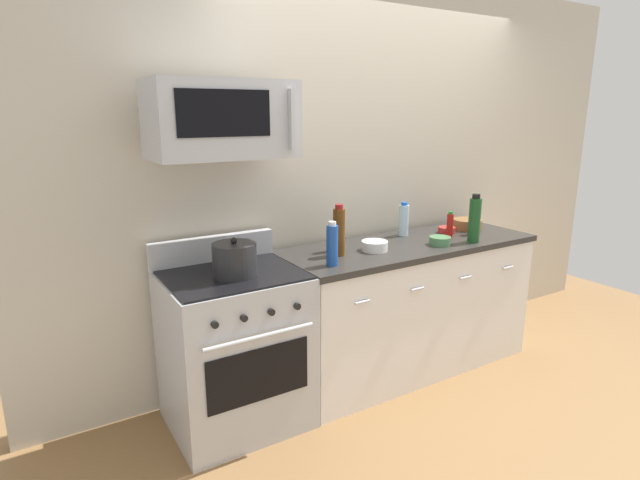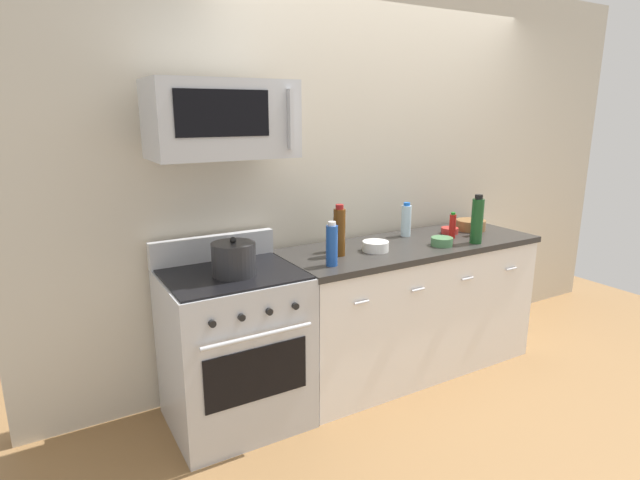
% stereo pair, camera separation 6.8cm
% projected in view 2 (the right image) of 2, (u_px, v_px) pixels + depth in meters
% --- Properties ---
extents(ground_plane, '(5.92, 5.92, 0.00)m').
position_uv_depth(ground_plane, '(406.00, 366.00, 3.69)').
color(ground_plane, olive).
extents(back_wall, '(4.93, 0.10, 2.70)m').
position_uv_depth(back_wall, '(378.00, 174.00, 3.70)').
color(back_wall, beige).
rests_on(back_wall, ground_plane).
extents(counter_unit, '(1.84, 0.66, 0.92)m').
position_uv_depth(counter_unit, '(409.00, 306.00, 3.57)').
color(counter_unit, white).
rests_on(counter_unit, ground_plane).
extents(range_oven, '(0.76, 0.69, 1.07)m').
position_uv_depth(range_oven, '(234.00, 347.00, 2.94)').
color(range_oven, '#B7BABF').
rests_on(range_oven, ground_plane).
extents(microwave, '(0.74, 0.44, 0.40)m').
position_uv_depth(microwave, '(221.00, 119.00, 2.66)').
color(microwave, '#B7BABF').
extents(bottle_wine_amber, '(0.07, 0.07, 0.32)m').
position_uv_depth(bottle_wine_amber, '(339.00, 232.00, 3.13)').
color(bottle_wine_amber, '#59330F').
rests_on(bottle_wine_amber, countertop_slab).
extents(bottle_hot_sauce_red, '(0.05, 0.05, 0.19)m').
position_uv_depth(bottle_hot_sauce_red, '(452.00, 226.00, 3.57)').
color(bottle_hot_sauce_red, '#B21914').
rests_on(bottle_hot_sauce_red, countertop_slab).
extents(bottle_water_clear, '(0.07, 0.07, 0.24)m').
position_uv_depth(bottle_water_clear, '(406.00, 220.00, 3.63)').
color(bottle_water_clear, silver).
rests_on(bottle_water_clear, countertop_slab).
extents(bottle_olive_oil, '(0.06, 0.06, 0.28)m').
position_uv_depth(bottle_olive_oil, '(338.00, 230.00, 3.24)').
color(bottle_olive_oil, '#385114').
rests_on(bottle_olive_oil, countertop_slab).
extents(bottle_soda_blue, '(0.07, 0.07, 0.26)m').
position_uv_depth(bottle_soda_blue, '(332.00, 245.00, 2.93)').
color(bottle_soda_blue, '#1E4CA5').
rests_on(bottle_soda_blue, countertop_slab).
extents(bottle_wine_green, '(0.08, 0.08, 0.33)m').
position_uv_depth(bottle_wine_green, '(477.00, 220.00, 3.42)').
color(bottle_wine_green, '#19471E').
rests_on(bottle_wine_green, countertop_slab).
extents(bottle_soy_sauce_dark, '(0.05, 0.05, 0.17)m').
position_uv_depth(bottle_soy_sauce_dark, '(476.00, 225.00, 3.65)').
color(bottle_soy_sauce_dark, black).
rests_on(bottle_soy_sauce_dark, countertop_slab).
extents(bowl_wooden_salad, '(0.22, 0.22, 0.08)m').
position_uv_depth(bowl_wooden_salad, '(471.00, 225.00, 3.83)').
color(bowl_wooden_salad, brown).
rests_on(bowl_wooden_salad, countertop_slab).
extents(bowl_red_small, '(0.12, 0.12, 0.04)m').
position_uv_depth(bowl_red_small, '(450.00, 230.00, 3.73)').
color(bowl_red_small, '#B72D28').
rests_on(bowl_red_small, countertop_slab).
extents(bowl_white_ceramic, '(0.17, 0.17, 0.06)m').
position_uv_depth(bowl_white_ceramic, '(376.00, 246.00, 3.26)').
color(bowl_white_ceramic, white).
rests_on(bowl_white_ceramic, countertop_slab).
extents(bowl_green_glaze, '(0.14, 0.14, 0.06)m').
position_uv_depth(bowl_green_glaze, '(442.00, 241.00, 3.39)').
color(bowl_green_glaze, '#477A4C').
rests_on(bowl_green_glaze, countertop_slab).
extents(stockpot, '(0.24, 0.24, 0.21)m').
position_uv_depth(stockpot, '(234.00, 259.00, 2.76)').
color(stockpot, '#262628').
rests_on(stockpot, range_oven).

